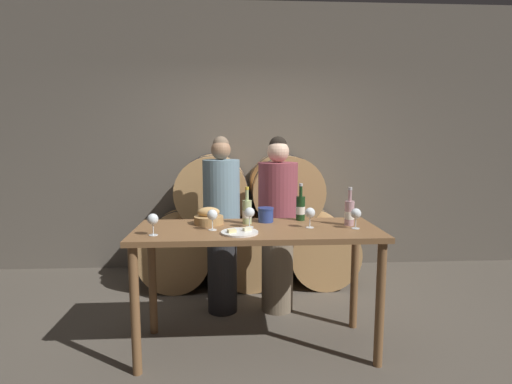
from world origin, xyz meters
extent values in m
plane|color=#564F44|center=(0.00, 0.00, 0.00)|extent=(10.00, 10.00, 0.00)
cube|color=#60594F|center=(0.00, 2.08, 1.60)|extent=(10.00, 0.12, 3.20)
cylinder|color=tan|center=(-0.79, 1.51, 0.37)|extent=(0.75, 0.90, 0.75)
cylinder|color=#2D2D33|center=(-0.79, 1.22, 0.37)|extent=(0.76, 0.02, 0.76)
cylinder|color=#2D2D33|center=(-0.79, 1.80, 0.37)|extent=(0.76, 0.02, 0.76)
cylinder|color=tan|center=(0.00, 1.51, 0.37)|extent=(0.75, 0.90, 0.75)
cylinder|color=#2D2D33|center=(0.00, 1.22, 0.37)|extent=(0.76, 0.02, 0.76)
cylinder|color=#2D2D33|center=(0.00, 1.80, 0.37)|extent=(0.76, 0.02, 0.76)
cylinder|color=tan|center=(0.79, 1.51, 0.37)|extent=(0.75, 0.90, 0.75)
cylinder|color=#2D2D33|center=(0.79, 1.22, 0.37)|extent=(0.76, 0.02, 0.76)
cylinder|color=#2D2D33|center=(0.79, 1.80, 0.37)|extent=(0.76, 0.02, 0.76)
cylinder|color=tan|center=(-0.40, 1.51, 1.05)|extent=(0.75, 0.90, 0.75)
cylinder|color=#2D2D33|center=(-0.40, 1.22, 1.05)|extent=(0.76, 0.02, 0.76)
cylinder|color=#2D2D33|center=(-0.40, 1.80, 1.05)|extent=(0.76, 0.02, 0.76)
cylinder|color=tan|center=(0.40, 1.51, 1.05)|extent=(0.75, 0.90, 0.75)
cylinder|color=#2D2D33|center=(0.40, 1.22, 1.05)|extent=(0.76, 0.02, 0.76)
cylinder|color=#2D2D33|center=(0.40, 1.80, 1.05)|extent=(0.76, 0.02, 0.76)
cylinder|color=brown|center=(-0.84, -0.29, 0.45)|extent=(0.06, 0.06, 0.90)
cylinder|color=brown|center=(0.84, -0.29, 0.45)|extent=(0.06, 0.06, 0.90)
cylinder|color=brown|center=(-0.84, 0.29, 0.45)|extent=(0.06, 0.06, 0.90)
cylinder|color=brown|center=(0.84, 0.29, 0.45)|extent=(0.06, 0.06, 0.90)
cube|color=brown|center=(0.00, 0.00, 0.92)|extent=(1.80, 0.71, 0.04)
cylinder|color=#232326|center=(-0.28, 0.69, 0.39)|extent=(0.27, 0.27, 0.79)
cylinder|color=gray|center=(-0.28, 0.69, 1.10)|extent=(0.33, 0.33, 0.62)
sphere|color=#997051|center=(-0.28, 0.69, 1.50)|extent=(0.18, 0.18, 0.18)
sphere|color=#75604C|center=(-0.28, 0.70, 1.55)|extent=(0.14, 0.14, 0.14)
cylinder|color=#756651|center=(0.23, 0.69, 0.39)|extent=(0.29, 0.29, 0.77)
cylinder|color=#8C3D47|center=(0.23, 0.69, 1.08)|extent=(0.36, 0.36, 0.61)
sphere|color=beige|center=(0.23, 0.69, 1.48)|extent=(0.20, 0.20, 0.20)
sphere|color=black|center=(0.23, 0.70, 1.54)|extent=(0.16, 0.16, 0.16)
cylinder|color=#193819|center=(0.37, 0.26, 1.04)|extent=(0.07, 0.07, 0.19)
cylinder|color=#193819|center=(0.37, 0.26, 1.18)|extent=(0.03, 0.03, 0.08)
cylinder|color=#B7B7BC|center=(0.37, 0.26, 1.23)|extent=(0.03, 0.03, 0.02)
cylinder|color=white|center=(0.37, 0.26, 1.03)|extent=(0.07, 0.07, 0.06)
cylinder|color=#ADBC7F|center=(-0.07, 0.16, 1.04)|extent=(0.07, 0.07, 0.18)
cylinder|color=#ADBC7F|center=(-0.07, 0.16, 1.17)|extent=(0.03, 0.03, 0.08)
cylinder|color=gold|center=(-0.07, 0.16, 1.22)|extent=(0.03, 0.03, 0.02)
cylinder|color=white|center=(-0.07, 0.16, 1.02)|extent=(0.07, 0.07, 0.06)
cylinder|color=#BC8E93|center=(0.71, 0.05, 1.04)|extent=(0.07, 0.07, 0.19)
cylinder|color=#BC8E93|center=(0.71, 0.05, 1.17)|extent=(0.03, 0.03, 0.08)
cylinder|color=#B7B7BC|center=(0.71, 0.05, 1.23)|extent=(0.03, 0.03, 0.02)
cylinder|color=white|center=(0.71, 0.05, 1.02)|extent=(0.07, 0.07, 0.06)
cylinder|color=navy|center=(0.08, 0.21, 1.00)|extent=(0.12, 0.12, 0.11)
cylinder|color=navy|center=(0.08, 0.21, 1.05)|extent=(0.13, 0.13, 0.01)
cylinder|color=#A87F4C|center=(-0.37, 0.16, 0.97)|extent=(0.23, 0.23, 0.06)
ellipsoid|color=tan|center=(-0.37, 0.16, 1.04)|extent=(0.17, 0.10, 0.08)
cylinder|color=white|center=(-0.13, -0.16, 0.95)|extent=(0.26, 0.26, 0.01)
cube|color=beige|center=(-0.08, -0.14, 0.97)|extent=(0.07, 0.06, 0.02)
cube|color=beige|center=(-0.19, -0.18, 0.97)|extent=(0.07, 0.06, 0.02)
cylinder|color=white|center=(-0.72, -0.18, 0.95)|extent=(0.06, 0.06, 0.00)
cylinder|color=white|center=(-0.72, -0.18, 0.99)|extent=(0.01, 0.01, 0.08)
sphere|color=white|center=(-0.72, -0.18, 1.06)|extent=(0.08, 0.08, 0.08)
cylinder|color=white|center=(-0.33, -0.05, 0.95)|extent=(0.06, 0.06, 0.00)
cylinder|color=white|center=(-0.33, -0.05, 0.99)|extent=(0.01, 0.01, 0.08)
sphere|color=white|center=(-0.33, -0.05, 1.06)|extent=(0.08, 0.08, 0.08)
cylinder|color=white|center=(-0.06, 0.03, 0.95)|extent=(0.06, 0.06, 0.00)
cylinder|color=white|center=(-0.06, 0.03, 0.99)|extent=(0.01, 0.01, 0.08)
sphere|color=white|center=(-0.06, 0.03, 1.06)|extent=(0.08, 0.08, 0.08)
cylinder|color=white|center=(0.39, -0.01, 0.95)|extent=(0.06, 0.06, 0.00)
cylinder|color=white|center=(0.39, -0.01, 0.99)|extent=(0.01, 0.01, 0.08)
sphere|color=white|center=(0.39, -0.01, 1.06)|extent=(0.08, 0.08, 0.08)
cylinder|color=white|center=(0.72, -0.06, 0.95)|extent=(0.06, 0.06, 0.00)
cylinder|color=white|center=(0.72, -0.06, 0.99)|extent=(0.01, 0.01, 0.08)
sphere|color=white|center=(0.72, -0.06, 1.06)|extent=(0.08, 0.08, 0.08)
camera|label=1|loc=(-0.18, -2.88, 1.61)|focal=28.00mm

